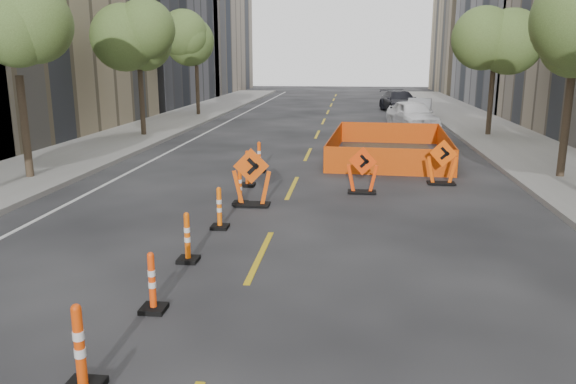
# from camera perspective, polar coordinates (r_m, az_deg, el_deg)

# --- Properties ---
(ground_plane) EXTENTS (140.00, 140.00, 0.00)m
(ground_plane) POSITION_cam_1_polar(r_m,az_deg,el_deg) (7.69, -7.84, -16.64)
(ground_plane) COLOR black
(sidewalk_left) EXTENTS (4.00, 90.00, 0.15)m
(sidewalk_left) POSITION_cam_1_polar(r_m,az_deg,el_deg) (21.66, -23.37, 2.41)
(sidewalk_left) COLOR gray
(sidewalk_left) RESTS_ON ground
(bld_left_d) EXTENTS (12.00, 16.00, 14.00)m
(bld_left_d) POSITION_cam_1_polar(r_m,az_deg,el_deg) (49.42, -16.50, 16.70)
(bld_left_d) COLOR #4C4C51
(bld_left_d) RESTS_ON ground
(bld_right_e) EXTENTS (12.00, 14.00, 16.00)m
(bld_right_e) POSITION_cam_1_polar(r_m,az_deg,el_deg) (66.92, 20.55, 16.31)
(bld_right_e) COLOR tan
(bld_right_e) RESTS_ON ground
(tree_l_b) EXTENTS (2.80, 2.80, 5.95)m
(tree_l_b) POSITION_cam_1_polar(r_m,az_deg,el_deg) (19.32, -26.03, 14.25)
(tree_l_b) COLOR #382B1E
(tree_l_b) RESTS_ON ground
(tree_l_c) EXTENTS (2.80, 2.80, 5.95)m
(tree_l_c) POSITION_cam_1_polar(r_m,az_deg,el_deg) (28.31, -14.97, 14.50)
(tree_l_c) COLOR #382B1E
(tree_l_c) RESTS_ON ground
(tree_l_d) EXTENTS (2.80, 2.80, 5.95)m
(tree_l_d) POSITION_cam_1_polar(r_m,az_deg,el_deg) (37.82, -9.34, 14.43)
(tree_l_d) COLOR #382B1E
(tree_l_d) RESTS_ON ground
(tree_r_b) EXTENTS (2.80, 2.80, 5.95)m
(tree_r_b) POSITION_cam_1_polar(r_m,az_deg,el_deg) (19.60, 27.25, 14.09)
(tree_r_b) COLOR #382B1E
(tree_r_b) RESTS_ON ground
(tree_r_c) EXTENTS (2.80, 2.80, 5.95)m
(tree_r_c) POSITION_cam_1_polar(r_m,az_deg,el_deg) (29.20, 20.33, 14.09)
(tree_r_c) COLOR #382B1E
(tree_r_c) RESTS_ON ground
(channelizer_2) EXTENTS (0.44, 0.44, 1.12)m
(channelizer_2) POSITION_cam_1_polar(r_m,az_deg,el_deg) (7.19, -20.40, -14.66)
(channelizer_2) COLOR #DA3E09
(channelizer_2) RESTS_ON ground
(channelizer_3) EXTENTS (0.38, 0.38, 0.97)m
(channelizer_3) POSITION_cam_1_polar(r_m,az_deg,el_deg) (8.98, -13.64, -8.87)
(channelizer_3) COLOR #F7400A
(channelizer_3) RESTS_ON ground
(channelizer_4) EXTENTS (0.39, 0.39, 0.99)m
(channelizer_4) POSITION_cam_1_polar(r_m,az_deg,el_deg) (10.94, -10.19, -4.54)
(channelizer_4) COLOR #E45709
(channelizer_4) RESTS_ON ground
(channelizer_5) EXTENTS (0.39, 0.39, 0.98)m
(channelizer_5) POSITION_cam_1_polar(r_m,az_deg,el_deg) (12.92, -6.99, -1.62)
(channelizer_5) COLOR #FF660A
(channelizer_5) RESTS_ON ground
(channelizer_6) EXTENTS (0.39, 0.39, 0.98)m
(channelizer_6) POSITION_cam_1_polar(r_m,az_deg,el_deg) (14.97, -4.91, 0.55)
(channelizer_6) COLOR #DB5009
(channelizer_6) RESTS_ON ground
(channelizer_7) EXTENTS (0.44, 0.44, 1.11)m
(channelizer_7) POSITION_cam_1_polar(r_m,az_deg,el_deg) (17.08, -4.15, 2.40)
(channelizer_7) COLOR #F24A0A
(channelizer_7) RESTS_ON ground
(channelizer_8) EXTENTS (0.42, 0.42, 1.05)m
(channelizer_8) POSITION_cam_1_polar(r_m,az_deg,el_deg) (19.19, -2.95, 3.58)
(channelizer_8) COLOR #FD500A
(channelizer_8) RESTS_ON ground
(chevron_sign_left) EXTENTS (1.12, 0.77, 1.55)m
(chevron_sign_left) POSITION_cam_1_polar(r_m,az_deg,el_deg) (14.74, -3.72, 1.50)
(chevron_sign_left) COLOR #E34C09
(chevron_sign_left) RESTS_ON ground
(chevron_sign_center) EXTENTS (1.01, 0.75, 1.36)m
(chevron_sign_center) POSITION_cam_1_polar(r_m,az_deg,el_deg) (16.28, 7.58, 2.21)
(chevron_sign_center) COLOR #FF410A
(chevron_sign_center) RESTS_ON ground
(chevron_sign_right) EXTENTS (1.08, 0.88, 1.40)m
(chevron_sign_right) POSITION_cam_1_polar(r_m,az_deg,el_deg) (17.89, 15.42, 2.94)
(chevron_sign_right) COLOR #FF540A
(chevron_sign_right) RESTS_ON ground
(safety_fence) EXTENTS (4.76, 7.63, 0.92)m
(safety_fence) POSITION_cam_1_polar(r_m,az_deg,el_deg) (22.57, 10.24, 4.72)
(safety_fence) COLOR #F5600C
(safety_fence) RESTS_ON ground
(parked_car_near) EXTENTS (2.89, 4.96, 1.58)m
(parked_car_near) POSITION_cam_1_polar(r_m,az_deg,el_deg) (31.21, 12.54, 7.63)
(parked_car_near) COLOR white
(parked_car_near) RESTS_ON ground
(parked_car_mid) EXTENTS (2.05, 4.20, 1.32)m
(parked_car_mid) POSITION_cam_1_polar(r_m,az_deg,el_deg) (36.20, 13.18, 8.17)
(parked_car_mid) COLOR gray
(parked_car_mid) RESTS_ON ground
(parked_car_far) EXTENTS (2.97, 5.47, 1.50)m
(parked_car_far) POSITION_cam_1_polar(r_m,az_deg,el_deg) (41.28, 11.26, 9.02)
(parked_car_far) COLOR black
(parked_car_far) RESTS_ON ground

